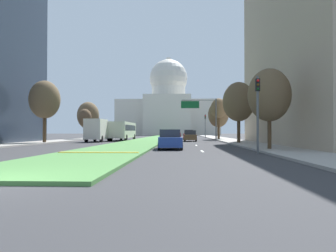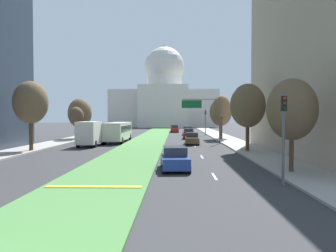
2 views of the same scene
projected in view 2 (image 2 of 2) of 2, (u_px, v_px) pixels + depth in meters
The scene contains 24 objects.
ground_plane at pixel (154, 136), 64.79m from camera, with size 260.45×260.45×0.00m, color #333335.
grass_median at pixel (152, 137), 58.87m from camera, with size 5.68×106.55×0.14m, color #4C8442.
median_curb_nose at pixel (94, 187), 17.22m from camera, with size 5.11×0.50×0.04m, color gold.
lane_dashes_right at pixel (196, 148), 40.08m from camera, with size 0.16×34.92×0.01m.
sidewalk_left at pixel (71, 140), 53.27m from camera, with size 4.00×106.55×0.15m, color #9E9991.
sidewalk_right at pixel (228, 140), 52.65m from camera, with size 4.00×106.55×0.15m, color #9E9991.
capitol_building at pixel (164, 98), 122.86m from camera, with size 39.08×24.60×30.82m.
traffic_light_near_right at pixel (284, 127), 18.12m from camera, with size 0.28×0.35×5.20m.
traffic_light_far_right at pixel (205, 119), 65.87m from camera, with size 0.28×0.35×5.20m.
overhead_guide_sign at pixel (205, 111), 45.88m from camera, with size 5.48×0.20×6.50m.
street_tree_right_near at pixel (292, 110), 21.92m from camera, with size 3.33×3.33×6.44m.
street_tree_left_mid at pixel (31, 103), 35.70m from camera, with size 3.73×3.73×7.75m.
street_tree_right_mid at pixel (248, 106), 35.12m from camera, with size 3.79×3.79×7.41m.
street_tree_left_far at pixel (76, 116), 52.00m from camera, with size 2.34×2.34×5.38m.
street_tree_right_far at pixel (221, 107), 53.04m from camera, with size 2.82×2.82×7.31m.
street_tree_left_distant at pixel (80, 113), 55.51m from camera, with size 4.02×4.02×6.94m.
street_tree_right_distant at pixel (221, 112), 55.54m from camera, with size 3.78×3.78×6.95m.
sedan_lead_stopped at pixel (175, 159), 23.72m from camera, with size 2.23×4.32×1.66m.
sedan_midblock at pixel (192, 139), 45.03m from camera, with size 2.05×4.28×1.63m.
sedan_distant at pixel (189, 134), 56.22m from camera, with size 2.16×4.71×1.74m.
sedan_far_horizon at pixel (188, 131), 66.52m from camera, with size 2.12×4.52×1.80m.
sedan_very_far at pixel (175, 129), 78.71m from camera, with size 2.02×4.71×1.77m.
box_truck_delivery at pixel (91, 133), 42.19m from camera, with size 2.40×6.40×3.20m.
city_bus at pixel (118, 130), 48.91m from camera, with size 2.62×11.00×2.95m.
Camera 2 is at (4.35, -5.42, 3.89)m, focal length 34.84 mm.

